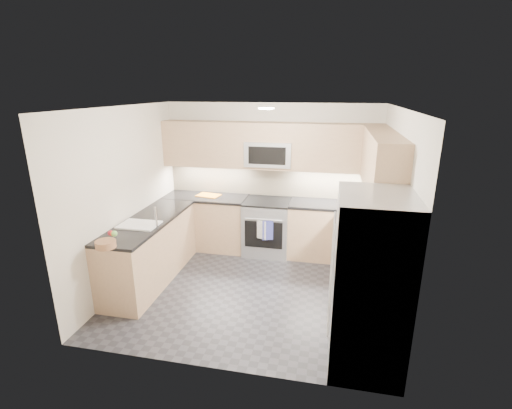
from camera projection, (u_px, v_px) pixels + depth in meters
name	position (u px, v px, depth m)	size (l,w,h in m)	color
floor	(251.00, 289.00, 5.26)	(3.60, 3.20, 0.00)	#25252A
ceiling	(250.00, 107.00, 4.51)	(3.60, 3.20, 0.02)	beige
wall_back	(271.00, 178.00, 6.38)	(3.60, 0.02, 2.50)	beige
wall_front	(213.00, 257.00, 3.39)	(3.60, 0.02, 2.50)	beige
wall_left	(126.00, 197.00, 5.23)	(0.02, 3.20, 2.50)	beige
wall_right	(394.00, 214.00, 4.53)	(0.02, 3.20, 2.50)	beige
base_cab_back_left	(207.00, 223.00, 6.55)	(1.42, 0.60, 0.90)	tan
base_cab_back_right	(332.00, 232.00, 6.12)	(1.42, 0.60, 0.90)	tan
base_cab_right	(362.00, 265.00, 4.97)	(0.60, 1.70, 0.90)	tan
base_cab_peninsula	(151.00, 251.00, 5.41)	(0.60, 2.00, 0.90)	tan
countertop_back_left	(206.00, 197.00, 6.41)	(1.42, 0.63, 0.04)	black
countertop_back_right	(334.00, 205.00, 5.98)	(1.42, 0.63, 0.04)	black
countertop_right	(365.00, 233.00, 4.83)	(0.63, 1.70, 0.04)	black
countertop_peninsula	(148.00, 221.00, 5.27)	(0.63, 2.00, 0.04)	black
upper_cab_back	(269.00, 146.00, 6.04)	(3.60, 0.35, 0.75)	tan
upper_cab_right	(381.00, 163.00, 4.65)	(0.35, 1.95, 0.75)	tan
backsplash_back	(271.00, 181.00, 6.39)	(3.60, 0.01, 0.51)	tan
backsplash_right	(388.00, 207.00, 4.97)	(0.01, 2.30, 0.51)	tan
gas_range	(267.00, 227.00, 6.31)	(0.76, 0.65, 0.91)	#919498
range_cooktop	(267.00, 202.00, 6.17)	(0.76, 0.65, 0.03)	black
oven_door_glass	(263.00, 235.00, 6.00)	(0.62, 0.02, 0.45)	black
oven_handle	(263.00, 220.00, 5.91)	(0.02, 0.02, 0.60)	#B2B5BA
microwave	(269.00, 154.00, 6.05)	(0.76, 0.40, 0.40)	#A6A9AE
microwave_door	(267.00, 156.00, 5.86)	(0.60, 0.01, 0.28)	black
refrigerator	(369.00, 283.00, 3.63)	(0.70, 0.90, 1.80)	#A9ACB1
fridge_handle_left	(331.00, 283.00, 3.52)	(0.02, 0.02, 1.20)	#B2B5BA
fridge_handle_right	(332.00, 266.00, 3.86)	(0.02, 0.02, 1.20)	#B2B5BA
sink_basin	(140.00, 230.00, 5.05)	(0.52, 0.38, 0.16)	white
faucet	(156.00, 217.00, 4.94)	(0.03, 0.03, 0.28)	silver
utensil_bowl	(366.00, 203.00, 5.74)	(0.30, 0.30, 0.17)	#50A145
cutting_board	(209.00, 195.00, 6.43)	(0.38, 0.27, 0.01)	orange
fruit_basket	(106.00, 244.00, 4.32)	(0.24, 0.24, 0.09)	#976846
fruit_apple	(110.00, 233.00, 4.46)	(0.07, 0.07, 0.07)	#A51220
fruit_pear	(114.00, 234.00, 4.44)	(0.07, 0.07, 0.07)	#6EB24C
dish_towel_check	(261.00, 230.00, 5.94)	(0.16, 0.01, 0.31)	white
dish_towel_blue	(268.00, 230.00, 5.92)	(0.17, 0.01, 0.33)	navy
fruit_orange	(113.00, 234.00, 4.45)	(0.07, 0.07, 0.07)	#E84319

